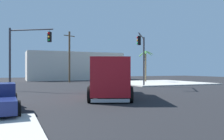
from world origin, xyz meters
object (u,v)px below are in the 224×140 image
traffic_light_primary (142,52)px  traffic_light_secondary (23,49)px  utility_pole (69,56)px  delivery_truck (109,77)px  palm_tree_far (146,61)px

traffic_light_primary → traffic_light_secondary: 12.94m
utility_pole → traffic_light_secondary: bearing=-118.9°
delivery_truck → palm_tree_far: 21.73m
delivery_truck → palm_tree_far: palm_tree_far is taller
traffic_light_primary → palm_tree_far: size_ratio=1.17×
palm_tree_far → utility_pole: size_ratio=0.61×
delivery_truck → traffic_light_secondary: bearing=126.8°
traffic_light_primary → utility_pole: (-5.29, 14.22, 0.20)m
delivery_truck → utility_pole: bearing=85.0°
delivery_truck → traffic_light_secondary: (-5.76, 7.69, 2.54)m
palm_tree_far → utility_pole: bearing=158.4°
traffic_light_primary → traffic_light_secondary: size_ratio=0.97×
traffic_light_primary → traffic_light_secondary: bearing=178.3°
traffic_light_primary → delivery_truck: bearing=-134.5°
traffic_light_secondary → utility_pole: bearing=61.1°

